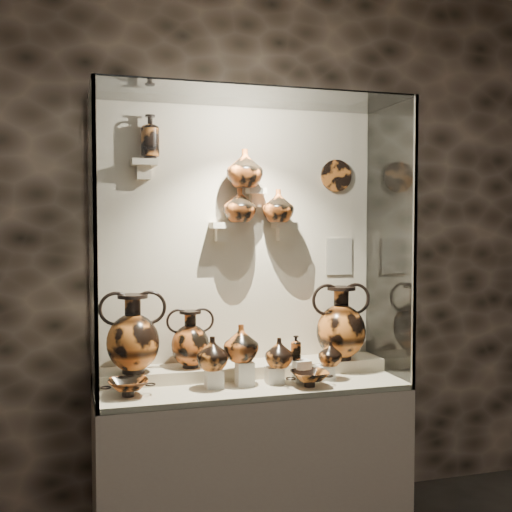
{
  "coord_description": "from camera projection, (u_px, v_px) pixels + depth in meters",
  "views": [
    {
      "loc": [
        -0.97,
        -1.19,
        1.71
      ],
      "look_at": [
        0.04,
        2.23,
        1.53
      ],
      "focal_mm": 45.0,
      "sensor_mm": 36.0,
      "label": 1
    }
  ],
  "objects": [
    {
      "name": "bracket_ca",
      "position": [
        223.0,
        225.0,
        3.71
      ],
      "size": [
        0.14,
        0.12,
        0.04
      ],
      "primitive_type": "cube",
      "color": "beige",
      "rests_on": "back_panel"
    },
    {
      "name": "jug_c",
      "position": [
        279.0,
        353.0,
        3.52
      ],
      "size": [
        0.21,
        0.21,
        0.16
      ],
      "primitive_type": "imported",
      "rotation": [
        0.0,
        0.0,
        -0.43
      ],
      "color": "#B66023",
      "rests_on": "pedestal_c"
    },
    {
      "name": "pedestal_a",
      "position": [
        214.0,
        378.0,
        3.44
      ],
      "size": [
        0.09,
        0.09,
        0.1
      ],
      "primitive_type": "cube",
      "color": "silver",
      "rests_on": "front_tier"
    },
    {
      "name": "ovoid_vase_b",
      "position": [
        245.0,
        168.0,
        3.67
      ],
      "size": [
        0.24,
        0.24,
        0.22
      ],
      "primitive_type": "imported",
      "rotation": [
        0.0,
        0.0,
        -0.16
      ],
      "color": "#C65E23",
      "rests_on": "bracket_cb"
    },
    {
      "name": "bracket_cc",
      "position": [
        285.0,
        225.0,
        3.81
      ],
      "size": [
        0.14,
        0.12,
        0.04
      ],
      "primitive_type": "cube",
      "color": "beige",
      "rests_on": "back_panel"
    },
    {
      "name": "info_placard",
      "position": [
        339.0,
        256.0,
        3.98
      ],
      "size": [
        0.17,
        0.01,
        0.23
      ],
      "primitive_type": "cube",
      "color": "beige",
      "rests_on": "back_panel"
    },
    {
      "name": "kylix_right",
      "position": [
        309.0,
        377.0,
        3.46
      ],
      "size": [
        0.26,
        0.22,
        0.1
      ],
      "primitive_type": null,
      "rotation": [
        0.0,
        0.0,
        -0.02
      ],
      "color": "#B66023",
      "rests_on": "front_tier"
    },
    {
      "name": "ovoid_vase_a",
      "position": [
        239.0,
        205.0,
        3.68
      ],
      "size": [
        0.2,
        0.2,
        0.2
      ],
      "primitive_type": "imported",
      "rotation": [
        0.0,
        0.0,
        -0.07
      ],
      "color": "#C65E23",
      "rests_on": "bracket_ca"
    },
    {
      "name": "lekythos_tall",
      "position": [
        150.0,
        134.0,
        3.56
      ],
      "size": [
        0.14,
        0.14,
        0.28
      ],
      "primitive_type": null,
      "rotation": [
        0.0,
        0.0,
        0.31
      ],
      "color": "#B66023",
      "rests_on": "bracket_ul"
    },
    {
      "name": "pedestal_c",
      "position": [
        274.0,
        375.0,
        3.53
      ],
      "size": [
        0.09,
        0.09,
        0.09
      ],
      "primitive_type": "cube",
      "color": "silver",
      "rests_on": "front_tier"
    },
    {
      "name": "jug_b",
      "position": [
        241.0,
        343.0,
        3.48
      ],
      "size": [
        0.24,
        0.24,
        0.2
      ],
      "primitive_type": "imported",
      "rotation": [
        0.0,
        0.0,
        0.26
      ],
      "color": "#C65E23",
      "rests_on": "pedestal_b"
    },
    {
      "name": "amphora_left",
      "position": [
        133.0,
        333.0,
        3.47
      ],
      "size": [
        0.46,
        0.46,
        0.43
      ],
      "primitive_type": null,
      "rotation": [
        0.0,
        0.0,
        0.42
      ],
      "color": "#B66023",
      "rests_on": "rear_tier"
    },
    {
      "name": "jug_a",
      "position": [
        212.0,
        353.0,
        3.41
      ],
      "size": [
        0.18,
        0.18,
        0.18
      ],
      "primitive_type": "imported",
      "rotation": [
        0.0,
        0.0,
        0.03
      ],
      "color": "#B66023",
      "rests_on": "pedestal_a"
    },
    {
      "name": "ovoid_vase_c",
      "position": [
        278.0,
        206.0,
        3.75
      ],
      "size": [
        0.23,
        0.23,
        0.19
      ],
      "primitive_type": "imported",
      "rotation": [
        0.0,
        0.0,
        -0.33
      ],
      "color": "#C65E23",
      "rests_on": "bracket_cc"
    },
    {
      "name": "lekythos_small",
      "position": [
        296.0,
        346.0,
        3.56
      ],
      "size": [
        0.07,
        0.07,
        0.16
      ],
      "primitive_type": null,
      "rotation": [
        0.0,
        0.0,
        0.03
      ],
      "color": "#C65E23",
      "rests_on": "pedestal_d"
    },
    {
      "name": "pedestal_d",
      "position": [
        302.0,
        370.0,
        3.58
      ],
      "size": [
        0.09,
        0.09,
        0.12
      ],
      "primitive_type": "cube",
      "color": "silver",
      "rests_on": "front_tier"
    },
    {
      "name": "front_tier",
      "position": [
        251.0,
        385.0,
        3.55
      ],
      "size": [
        1.68,
        0.58,
        0.03
      ],
      "primitive_type": "cube",
      "color": "beige",
      "rests_on": "plinth"
    },
    {
      "name": "glass_front",
      "position": [
        267.0,
        245.0,
        3.23
      ],
      "size": [
        1.7,
        0.01,
        1.6
      ],
      "primitive_type": "cube",
      "color": "white",
      "rests_on": "plinth"
    },
    {
      "name": "wall_back",
      "position": [
        236.0,
        242.0,
        3.82
      ],
      "size": [
        5.0,
        0.02,
        3.2
      ],
      "primitive_type": "cube",
      "color": "black",
      "rests_on": "ground"
    },
    {
      "name": "rear_tier",
      "position": [
        243.0,
        372.0,
        3.71
      ],
      "size": [
        1.7,
        0.25,
        0.1
      ],
      "primitive_type": "cube",
      "color": "beige",
      "rests_on": "plinth"
    },
    {
      "name": "bracket_cb",
      "position": [
        256.0,
        191.0,
        3.75
      ],
      "size": [
        0.1,
        0.12,
        0.04
      ],
      "primitive_type": "cube",
      "color": "beige",
      "rests_on": "back_panel"
    },
    {
      "name": "plinth",
      "position": [
        251.0,
        459.0,
        3.57
      ],
      "size": [
        1.7,
        0.6,
        0.8
      ],
      "primitive_type": "cube",
      "color": "beige",
      "rests_on": "floor"
    },
    {
      "name": "wall_plate",
      "position": [
        336.0,
        176.0,
        3.94
      ],
      "size": [
        0.2,
        0.02,
        0.2
      ],
      "primitive_type": "cylinder",
      "rotation": [
        1.57,
        0.0,
        0.0
      ],
      "color": "#C06525",
      "rests_on": "back_panel"
    },
    {
      "name": "amphora_mid",
      "position": [
        190.0,
        339.0,
        3.6
      ],
      "size": [
        0.28,
        0.28,
        0.32
      ],
      "primitive_type": null,
      "rotation": [
        0.0,
        0.0,
        0.1
      ],
      "color": "#C65E23",
      "rests_on": "rear_tier"
    },
    {
      "name": "glass_left",
      "position": [
        92.0,
        245.0,
        3.27
      ],
      "size": [
        0.01,
        0.6,
        1.6
      ],
      "primitive_type": "cube",
      "color": "white",
      "rests_on": "plinth"
    },
    {
      "name": "jug_e",
      "position": [
        330.0,
        353.0,
        3.6
      ],
      "size": [
        0.18,
        0.18,
        0.14
      ],
      "primitive_type": "imported",
      "rotation": [
        0.0,
        0.0,
        -0.43
      ],
      "color": "#B66023",
      "rests_on": "pedestal_e"
    },
    {
      "name": "kylix_left",
      "position": [
        128.0,
        386.0,
        3.26
      ],
      "size": [
        0.33,
        0.31,
        0.11
      ],
      "primitive_type": null,
      "rotation": [
        0.0,
        0.0,
        0.38
      ],
      "color": "#C65E23",
      "rests_on": "front_tier"
    },
    {
      "name": "frame_post_left",
      "position": [
        95.0,
        247.0,
        2.99
      ],
      "size": [
        0.02,
        0.02,
        1.6
      ],
      "primitive_type": "cube",
      "color": "gray",
      "rests_on": "plinth"
    },
    {
      "name": "amphora_right",
      "position": [
        341.0,
        323.0,
        3.81
      ],
      "size": [
        0.44,
        0.44,
        0.44
      ],
      "primitive_type": null,
      "rotation": [
        0.0,
        0.0,
        -0.3
      ],
      "color": "#B66023",
      "rests_on": "rear_tier"
    },
    {
      "name": "back_panel",
      "position": [
        236.0,
        242.0,
        3.81
      ],
      "size": [
        1.7,
        0.03,
        1.6
      ],
      "primitive_type": "cube",
      "color": "beige",
      "rests_on": "plinth"
    },
    {
      "name": "pedestal_e",
      "position": [
        325.0,
        372.0,
        3.62
      ],
      "size": [
        0.09,
        0.09,
        0.08
      ],
      "primitive_type": "cube",
      "color": "silver",
      "rests_on": "front_tier"
    },
    {
      "name": "frame_post_right",
      "position": [
        415.0,
        244.0,
        3.47
      ],
      "size": [
        0.02,
        0.02,
        1.6
      ],
      "primitive_type": "cube",
      "color": "gray",
      "rests_on": "plinth"
    },
    {
      "name": "glass_right",
      "position": [
        390.0,
        242.0,
        3.75
      ],
      "size": [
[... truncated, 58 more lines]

